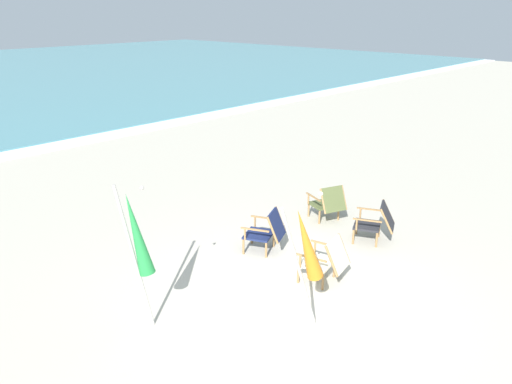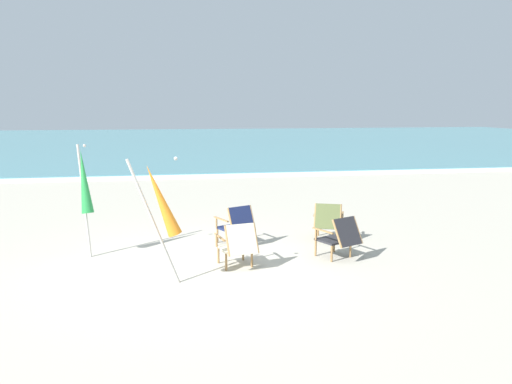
% 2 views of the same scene
% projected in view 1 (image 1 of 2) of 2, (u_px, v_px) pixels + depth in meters
% --- Properties ---
extents(ground_plane, '(80.00, 80.00, 0.00)m').
position_uv_depth(ground_plane, '(288.00, 299.00, 7.70)').
color(ground_plane, '#B7AF9E').
extents(beach_chair_back_right, '(0.83, 0.92, 0.79)m').
position_uv_depth(beach_chair_back_right, '(376.00, 221.00, 9.43)').
color(beach_chair_back_right, '#28282D').
rests_on(beach_chair_back_right, ground).
extents(beach_chair_front_left, '(0.81, 0.87, 0.81)m').
position_uv_depth(beach_chair_front_left, '(267.00, 230.00, 9.04)').
color(beach_chair_front_left, '#19234C').
rests_on(beach_chair_front_left, ground).
extents(beach_chair_mid_center, '(0.80, 0.88, 0.80)m').
position_uv_depth(beach_chair_mid_center, '(328.00, 202.00, 10.35)').
color(beach_chair_mid_center, '#515B33').
rests_on(beach_chair_mid_center, ground).
extents(beach_chair_far_center, '(0.71, 0.83, 0.80)m').
position_uv_depth(beach_chair_far_center, '(326.00, 259.00, 8.00)').
color(beach_chair_far_center, beige).
rests_on(beach_chair_far_center, ground).
extents(umbrella_furled_green, '(0.39, 0.52, 2.09)m').
position_uv_depth(umbrella_furled_green, '(137.00, 236.00, 6.64)').
color(umbrella_furled_green, '#B7B2A8').
rests_on(umbrella_furled_green, ground).
extents(umbrella_furled_orange, '(0.82, 0.26, 2.00)m').
position_uv_depth(umbrella_furled_orange, '(306.00, 246.00, 6.49)').
color(umbrella_furled_orange, '#B7B2A8').
rests_on(umbrella_furled_orange, ground).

